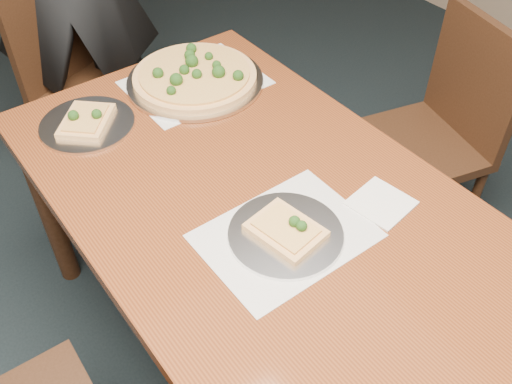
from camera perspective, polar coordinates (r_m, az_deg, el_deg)
dining_table at (r=1.56m, az=-0.00°, el=-2.43°), size 0.90×1.50×0.75m
chair_far at (r=2.47m, az=-16.99°, el=11.05°), size 0.55×0.55×0.91m
chair_right at (r=2.19m, az=17.67°, el=6.15°), size 0.51×0.51×0.91m
placemat_main at (r=1.91m, az=-6.08°, el=10.83°), size 0.42×0.32×0.00m
placemat_near at (r=1.39m, az=2.97°, el=-4.38°), size 0.40×0.30×0.00m
pizza_pan at (r=1.89m, az=-6.13°, el=11.39°), size 0.44×0.44×0.07m
slice_plate_near at (r=1.38m, az=3.03°, el=-4.03°), size 0.28×0.28×0.06m
slice_plate_far at (r=1.77m, az=-16.57°, el=6.69°), size 0.28×0.28×0.06m
napkin at (r=1.49m, az=12.40°, el=-1.08°), size 0.16×0.16×0.01m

